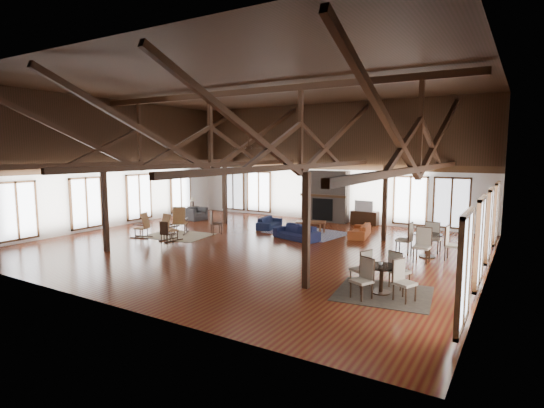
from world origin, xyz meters
The scene contains 31 objects.
floor centered at (0.00, 0.00, 0.00)m, with size 16.00×16.00×0.00m, color #603014.
ceiling centered at (0.00, 0.00, 6.00)m, with size 16.00×14.00×0.02m, color black.
wall_back centered at (0.00, 7.00, 3.00)m, with size 16.00×0.02×6.00m, color white.
wall_front centered at (0.00, -7.00, 3.00)m, with size 16.00×0.02×6.00m, color white.
wall_left centered at (-8.00, 0.00, 3.00)m, with size 0.02×14.00×6.00m, color white.
wall_right centered at (8.00, 0.00, 3.00)m, with size 0.02×14.00×6.00m, color white.
roof_truss centered at (0.00, 0.00, 4.03)m, with size 15.60×14.07×3.14m.
post_grid centered at (0.00, 0.00, 1.52)m, with size 8.16×7.16×3.05m.
fireplace centered at (0.00, 6.67, 1.29)m, with size 2.50×0.69×2.60m.
ceiling_fan centered at (0.50, -1.00, 3.73)m, with size 1.60×1.60×0.75m.
sofa_navy_front centered at (0.87, 1.87, 0.29)m, with size 2.00×0.78×0.58m, color #15193B.
sofa_navy_left centered at (-1.43, 3.54, 0.26)m, with size 0.69×1.76×0.51m, color #171F40.
sofa_orange centered at (2.90, 3.74, 0.26)m, with size 0.71×1.81×0.53m, color #92401C.
coffee_table centered at (0.73, 3.52, 0.44)m, with size 1.44×1.07×0.50m.
vase centered at (0.60, 3.45, 0.59)m, with size 0.18×0.18×0.19m, color #B2B2B2.
armchair centered at (-5.99, 3.55, 0.32)m, with size 0.87×1.00×0.65m, color #2B2B2D.
side_table_lamp centered at (-6.68, 4.14, 0.44)m, with size 0.45×0.45×1.16m.
rocking_chair_a centered at (-3.98, 0.24, 0.57)m, with size 0.90×1.06×1.21m.
rocking_chair_b centered at (-3.35, -1.07, 0.52)m, with size 0.59×0.93×1.11m.
rocking_chair_c centered at (-4.72, -1.13, 0.50)m, with size 0.92×0.67×1.06m.
side_chair_a centered at (-2.69, 0.98, 0.61)m, with size 0.62×0.62×1.05m.
side_chair_b centered at (-2.98, -1.60, 0.53)m, with size 0.42×0.42×0.92m.
cafe_table_near centered at (5.82, -2.88, 0.50)m, with size 1.91×1.91×0.99m.
cafe_table_far centered at (6.07, 1.58, 0.56)m, with size 2.14×2.14×1.12m.
cup_near centered at (5.77, -2.84, 0.76)m, with size 0.11×0.11×0.09m, color #B2B2B2.
cup_far centered at (6.04, 1.52, 0.86)m, with size 0.13×0.13×0.10m, color #B2B2B2.
tv_console centered at (2.09, 6.75, 0.33)m, with size 1.31×0.49×0.65m, color black.
television centered at (2.06, 6.75, 0.92)m, with size 0.92×0.12×0.53m, color #B2B2B2.
rug_tan centered at (-3.82, -0.06, 0.01)m, with size 2.60×2.04×0.01m, color tan.
rug_navy centered at (0.63, 3.36, 0.01)m, with size 3.29×2.47×0.01m, color #1B1D4E.
rug_dark centered at (5.89, -2.90, 0.01)m, with size 2.31×2.10×0.01m, color black.
Camera 1 is at (8.83, -13.21, 3.57)m, focal length 28.00 mm.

